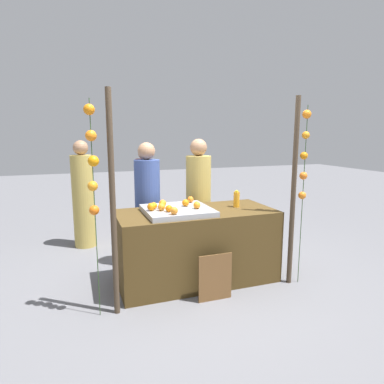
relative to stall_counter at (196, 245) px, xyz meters
The scene contains 23 objects.
ground_plane 0.43m from the stall_counter, ahead, with size 24.00×24.00×0.00m, color slate.
stall_counter is the anchor object (origin of this frame).
orange_tray 0.52m from the stall_counter, behind, with size 0.74×0.70×0.06m, color #9EA0A5.
orange_0 0.55m from the stall_counter, 108.34° to the right, with size 0.08×0.08×0.08m, color orange.
orange_1 0.56m from the stall_counter, 91.31° to the left, with size 0.08×0.08×0.08m, color orange.
orange_2 0.77m from the stall_counter, behind, with size 0.09×0.09×0.09m, color orange.
orange_3 0.66m from the stall_counter, 169.34° to the left, with size 0.09×0.09×0.09m, color orange.
orange_4 0.70m from the stall_counter, 167.11° to the right, with size 0.08×0.08×0.08m, color orange.
orange_5 0.54m from the stall_counter, behind, with size 0.08×0.08×0.08m, color orange.
orange_6 0.73m from the stall_counter, behind, with size 0.08×0.08×0.08m, color orange.
orange_7 0.67m from the stall_counter, behind, with size 0.07×0.07×0.07m, color orange.
orange_8 0.72m from the stall_counter, 139.15° to the right, with size 0.08×0.08×0.08m, color orange.
orange_9 0.68m from the stall_counter, 154.59° to the right, with size 0.08×0.08×0.08m, color orange.
juice_bottle 0.75m from the stall_counter, ahead, with size 0.08×0.08×0.21m.
chalkboard_sign 0.58m from the stall_counter, 89.38° to the right, with size 0.37×0.03×0.52m.
vendor_left 0.84m from the stall_counter, 125.28° to the left, with size 0.33×0.33×1.64m.
vendor_right 0.74m from the stall_counter, 67.01° to the left, with size 0.34×0.34×1.68m.
crowd_person_0 2.60m from the stall_counter, 91.85° to the left, with size 0.30×0.30×1.48m.
crowd_person_1 2.14m from the stall_counter, 124.81° to the left, with size 0.33×0.33×1.65m.
canopy_post_left 1.28m from the stall_counter, 155.53° to the right, with size 0.06×0.06×2.16m, color #473828.
canopy_post_right 1.28m from the stall_counter, 24.47° to the right, with size 0.06×0.06×2.16m, color #473828.
garland_strand_left 1.67m from the stall_counter, 158.99° to the right, with size 0.11×0.11×2.06m.
garland_strand_right 1.63m from the stall_counter, 23.48° to the right, with size 0.10×0.10×2.06m.
Camera 1 is at (-1.35, -3.59, 1.75)m, focal length 31.31 mm.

